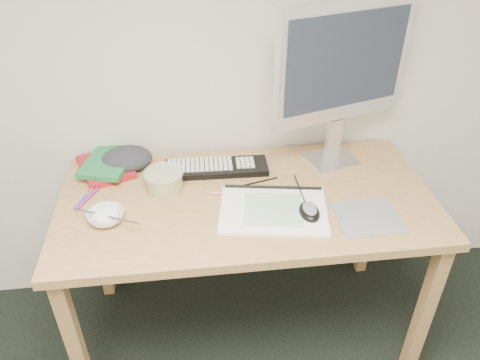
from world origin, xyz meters
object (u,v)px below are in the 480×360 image
object	(u,v)px
keyboard	(216,168)
rice_bowl	(106,217)
sketchpad	(273,210)
monitor	(343,67)
desk	(247,214)

from	to	relation	value
keyboard	rice_bowl	distance (m)	0.49
keyboard	sketchpad	bearing A→B (deg)	-56.66
keyboard	rice_bowl	size ratio (longest dim) A/B	3.23
keyboard	rice_bowl	world-z (taller)	rice_bowl
monitor	keyboard	bearing A→B (deg)	165.21
desk	keyboard	xyz separation A→B (m)	(-0.10, 0.19, 0.09)
rice_bowl	sketchpad	bearing A→B (deg)	-1.73
desk	sketchpad	distance (m)	0.16
sketchpad	monitor	size ratio (longest dim) A/B	0.59
desk	sketchpad	bearing A→B (deg)	-50.43
sketchpad	monitor	world-z (taller)	monitor
rice_bowl	keyboard	bearing A→B (deg)	34.18
desk	keyboard	world-z (taller)	keyboard
sketchpad	rice_bowl	bearing A→B (deg)	-172.17
keyboard	desk	bearing A→B (deg)	-61.36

